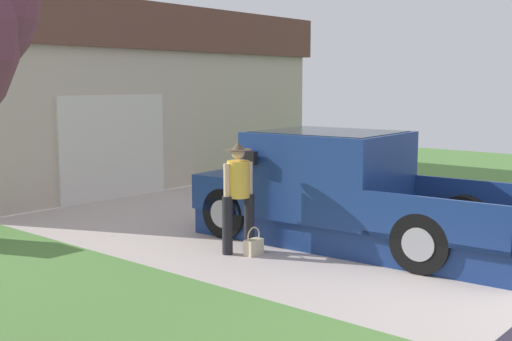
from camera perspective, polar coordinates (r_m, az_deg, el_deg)
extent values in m
cube|color=#BCADA6|center=(10.68, 1.22, -5.65)|extent=(5.20, 9.00, 0.06)
cube|color=#53853D|center=(18.06, 18.78, -0.54)|extent=(12.00, 9.00, 0.06)
cube|color=navy|center=(9.91, 9.00, -5.37)|extent=(2.04, 5.18, 0.42)
cube|color=navy|center=(10.01, 6.46, -0.24)|extent=(1.98, 2.23, 1.28)
cube|color=#1E2833|center=(9.96, 6.49, 1.94)|extent=(1.75, 2.05, 0.54)
cube|color=navy|center=(10.90, -0.56, -1.46)|extent=(1.90, 1.08, 0.56)
cube|color=black|center=(9.27, 17.50, -5.03)|extent=(1.97, 2.12, 0.06)
cube|color=navy|center=(8.39, 15.56, -4.38)|extent=(0.20, 2.00, 0.60)
cube|color=navy|center=(10.05, 19.24, -2.56)|extent=(0.20, 2.00, 0.60)
cube|color=black|center=(9.53, -0.46, 1.12)|extent=(0.11, 0.19, 0.20)
cylinder|color=black|center=(10.26, -2.60, -3.75)|extent=(0.31, 0.82, 0.80)
cylinder|color=#9E9EA3|center=(10.26, -2.60, -3.75)|extent=(0.31, 0.46, 0.44)
cylinder|color=black|center=(11.51, 2.40, -2.49)|extent=(0.31, 0.82, 0.80)
cylinder|color=#9E9EA3|center=(11.51, 2.40, -2.49)|extent=(0.31, 0.46, 0.44)
cylinder|color=black|center=(8.63, 14.48, -6.21)|extent=(0.31, 0.82, 0.80)
cylinder|color=#9E9EA3|center=(8.63, 14.48, -6.21)|extent=(0.31, 0.46, 0.44)
cylinder|color=black|center=(10.08, 17.90, -4.33)|extent=(0.31, 0.82, 0.80)
cylinder|color=#9E9EA3|center=(10.08, 17.90, -4.33)|extent=(0.31, 0.46, 0.44)
cylinder|color=black|center=(9.25, -2.55, -4.88)|extent=(0.15, 0.15, 0.84)
cylinder|color=black|center=(9.43, -0.60, -4.63)|extent=(0.15, 0.15, 0.84)
cylinder|color=gold|center=(9.22, -1.58, -0.77)|extent=(0.33, 0.33, 0.53)
cylinder|color=beige|center=(9.14, -2.61, -1.37)|extent=(0.09, 0.09, 0.63)
cylinder|color=beige|center=(9.33, -0.57, -1.18)|extent=(0.09, 0.09, 0.63)
sphere|color=beige|center=(9.17, -1.59, 1.58)|extent=(0.19, 0.19, 0.19)
cylinder|color=brown|center=(9.17, -1.59, 1.85)|extent=(0.38, 0.38, 0.01)
cone|color=brown|center=(9.16, -1.59, 2.17)|extent=(0.20, 0.20, 0.10)
cube|color=beige|center=(9.28, -0.22, -6.79)|extent=(0.29, 0.15, 0.23)
torus|color=beige|center=(9.24, -0.22, -5.81)|extent=(0.26, 0.02, 0.26)
cube|color=#BFB09F|center=(17.66, -14.53, 4.73)|extent=(9.89, 6.68, 3.18)
cube|color=brown|center=(17.69, -14.77, 11.54)|extent=(10.28, 6.95, 1.03)
cube|color=silver|center=(13.94, -12.45, 2.03)|extent=(2.69, 0.06, 2.20)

